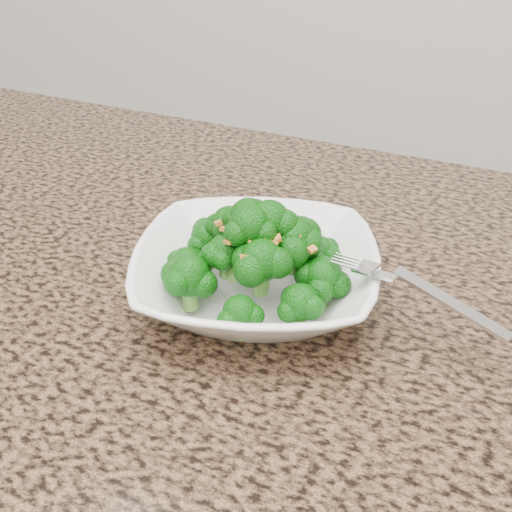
% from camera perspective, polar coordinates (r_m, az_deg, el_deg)
% --- Properties ---
extents(granite_counter, '(1.64, 1.04, 0.03)m').
position_cam_1_polar(granite_counter, '(0.58, -9.50, -9.20)').
color(granite_counter, brown).
rests_on(granite_counter, cabinet).
extents(bowl, '(0.29, 0.29, 0.06)m').
position_cam_1_polar(bowl, '(0.60, 0.00, -1.77)').
color(bowl, white).
rests_on(bowl, granite_counter).
extents(broccoli_pile, '(0.20, 0.20, 0.07)m').
position_cam_1_polar(broccoli_pile, '(0.57, 0.00, 3.46)').
color(broccoli_pile, '#0C5709').
rests_on(broccoli_pile, bowl).
extents(garlic_topping, '(0.12, 0.12, 0.01)m').
position_cam_1_polar(garlic_topping, '(0.56, 0.00, 6.88)').
color(garlic_topping, '#B8792C').
rests_on(garlic_topping, broccoli_pile).
extents(fork, '(0.18, 0.07, 0.01)m').
position_cam_1_polar(fork, '(0.55, 11.73, -1.85)').
color(fork, silver).
rests_on(fork, bowl).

